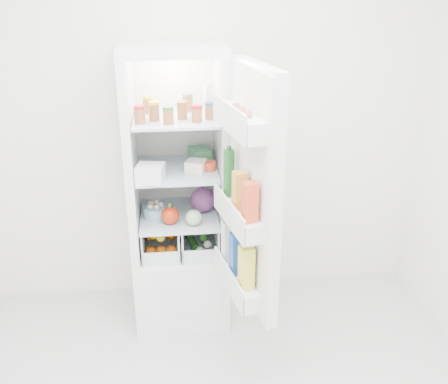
{
  "coord_description": "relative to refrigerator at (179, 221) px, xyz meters",
  "views": [
    {
      "loc": [
        -0.23,
        -1.72,
        2.12
      ],
      "look_at": [
        0.06,
        0.95,
        0.99
      ],
      "focal_mm": 40.0,
      "sensor_mm": 36.0,
      "label": 1
    }
  ],
  "objects": [
    {
      "name": "tub_green",
      "position": [
        0.15,
        0.05,
        0.44
      ],
      "size": [
        0.15,
        0.18,
        0.09
      ],
      "primitive_type": "cube",
      "rotation": [
        0.0,
        0.0,
        0.28
      ],
      "color": "#408D55",
      "rests_on": "shelf_mid"
    },
    {
      "name": "salad_bag",
      "position": [
        0.09,
        -0.23,
        0.13
      ],
      "size": [
        0.1,
        0.1,
        0.1
      ],
      "primitive_type": "sphere",
      "color": "#ABC896",
      "rests_on": "shelf_low"
    },
    {
      "name": "fridge_door",
      "position": [
        0.36,
        -0.63,
        0.43
      ],
      "size": [
        0.27,
        0.6,
        1.3
      ],
      "rotation": [
        0.0,
        0.0,
        1.76
      ],
      "color": "silver",
      "rests_on": "refrigerator"
    },
    {
      "name": "tin_red",
      "position": [
        0.19,
        -0.1,
        0.42
      ],
      "size": [
        0.1,
        0.1,
        0.05
      ],
      "primitive_type": "cylinder",
      "rotation": [
        0.0,
        0.0,
        0.33
      ],
      "color": "#DF4621",
      "rests_on": "shelf_mid"
    },
    {
      "name": "crisper_left",
      "position": [
        -0.12,
        -0.06,
        -0.06
      ],
      "size": [
        0.23,
        0.46,
        0.22
      ],
      "primitive_type": null,
      "color": "silver",
      "rests_on": "refrigerator"
    },
    {
      "name": "refrigerator",
      "position": [
        0.0,
        0.0,
        0.0
      ],
      "size": [
        0.6,
        0.6,
        1.8
      ],
      "color": "silver",
      "rests_on": "ground"
    },
    {
      "name": "citrus_pile",
      "position": [
        -0.13,
        -0.1,
        -0.08
      ],
      "size": [
        0.2,
        0.31,
        0.16
      ],
      "color": "#DA620B",
      "rests_on": "refrigerator"
    },
    {
      "name": "veg_pile",
      "position": [
        0.13,
        -0.06,
        -0.1
      ],
      "size": [
        0.16,
        0.3,
        0.1
      ],
      "color": "#1B521B",
      "rests_on": "refrigerator"
    },
    {
      "name": "crisper_right",
      "position": [
        0.12,
        -0.06,
        -0.06
      ],
      "size": [
        0.23,
        0.46,
        0.22
      ],
      "primitive_type": null,
      "color": "silver",
      "rests_on": "refrigerator"
    },
    {
      "name": "room_walls",
      "position": [
        0.2,
        -1.25,
        0.93
      ],
      "size": [
        3.02,
        3.02,
        2.61
      ],
      "color": "white",
      "rests_on": "ground"
    },
    {
      "name": "red_cabbage",
      "position": [
        0.15,
        -0.03,
        0.16
      ],
      "size": [
        0.16,
        0.16,
        0.16
      ],
      "primitive_type": "sphere",
      "color": "#501B49",
      "rests_on": "shelf_low"
    },
    {
      "name": "condiment_jars",
      "position": [
        -0.01,
        -0.12,
        0.76
      ],
      "size": [
        0.46,
        0.34,
        0.08
      ],
      "color": "#B21919",
      "rests_on": "shelf_top"
    },
    {
      "name": "squeeze_bottle",
      "position": [
        0.2,
        0.03,
        0.81
      ],
      "size": [
        0.06,
        0.06,
        0.18
      ],
      "primitive_type": "cylinder",
      "rotation": [
        0.0,
        0.0,
        -0.16
      ],
      "color": "silver",
      "rests_on": "shelf_top"
    },
    {
      "name": "shelf_mid",
      "position": [
        -0.0,
        -0.06,
        0.38
      ],
      "size": [
        0.49,
        0.53,
        0.02
      ],
      "primitive_type": "cube",
      "color": "silver",
      "rests_on": "refrigerator"
    },
    {
      "name": "shelf_low",
      "position": [
        -0.0,
        -0.06,
        0.07
      ],
      "size": [
        0.49,
        0.53,
        0.01
      ],
      "primitive_type": "cube",
      "color": "silver",
      "rests_on": "refrigerator"
    },
    {
      "name": "mushroom_bowl",
      "position": [
        -0.15,
        -0.09,
        0.12
      ],
      "size": [
        0.2,
        0.2,
        0.07
      ],
      "primitive_type": "cylinder",
      "rotation": [
        0.0,
        0.0,
        0.41
      ],
      "color": "#81A8C0",
      "rests_on": "shelf_low"
    },
    {
      "name": "tub_white",
      "position": [
        -0.16,
        -0.26,
        0.44
      ],
      "size": [
        0.18,
        0.18,
        0.1
      ],
      "primitive_type": "cube",
      "rotation": [
        0.0,
        0.0,
        -0.17
      ],
      "color": "white",
      "rests_on": "shelf_mid"
    },
    {
      "name": "shelf_top",
      "position": [
        -0.0,
        -0.06,
        0.71
      ],
      "size": [
        0.49,
        0.53,
        0.02
      ],
      "primitive_type": "cube",
      "color": "silver",
      "rests_on": "refrigerator"
    },
    {
      "name": "tub_cream",
      "position": [
        0.11,
        -0.11,
        0.43
      ],
      "size": [
        0.14,
        0.14,
        0.07
      ],
      "primitive_type": "cube",
      "rotation": [
        0.0,
        0.0,
        -0.34
      ],
      "color": "white",
      "rests_on": "shelf_mid"
    },
    {
      "name": "bell_pepper",
      "position": [
        -0.06,
        -0.19,
        0.14
      ],
      "size": [
        0.11,
        0.11,
        0.11
      ],
      "primitive_type": "sphere",
      "color": "red",
      "rests_on": "shelf_low"
    }
  ]
}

